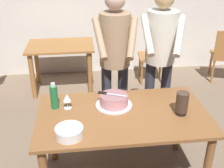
{
  "coord_description": "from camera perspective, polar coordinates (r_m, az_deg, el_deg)",
  "views": [
    {
      "loc": [
        -0.35,
        -2.07,
        2.08
      ],
      "look_at": [
        -0.06,
        0.29,
        0.9
      ],
      "focal_mm": 44.73,
      "sensor_mm": 36.0,
      "label": 1
    }
  ],
  "objects": [
    {
      "name": "cake_knife",
      "position": [
        2.56,
        -1.14,
        -1.95
      ],
      "size": [
        0.26,
        0.13,
        0.02
      ],
      "color": "silver",
      "rests_on": "cake_on_platter"
    },
    {
      "name": "cake_on_platter",
      "position": [
        2.58,
        0.4,
        -3.44
      ],
      "size": [
        0.34,
        0.34,
        0.11
      ],
      "color": "silver",
      "rests_on": "main_dining_table"
    },
    {
      "name": "plate_stack",
      "position": [
        2.22,
        -8.72,
        -9.69
      ],
      "size": [
        0.22,
        0.22,
        0.08
      ],
      "color": "white",
      "rests_on": "main_dining_table"
    },
    {
      "name": "person_standing_beside",
      "position": [
        3.05,
        9.88,
        6.69
      ],
      "size": [
        0.46,
        0.57,
        1.72
      ],
      "color": "#2D2D38",
      "rests_on": "ground_plane"
    },
    {
      "name": "background_chair_2",
      "position": [
        4.7,
        9.21,
        6.25
      ],
      "size": [
        0.49,
        0.49,
        0.9
      ],
      "color": "#9E6633",
      "rests_on": "ground_plane"
    },
    {
      "name": "hurricane_lamp",
      "position": [
        2.5,
        14.11,
        -3.85
      ],
      "size": [
        0.11,
        0.11,
        0.21
      ],
      "color": "black",
      "rests_on": "main_dining_table"
    },
    {
      "name": "person_cutting_cake",
      "position": [
        2.92,
        0.59,
        6.2
      ],
      "size": [
        0.47,
        0.56,
        1.72
      ],
      "color": "#2D2D38",
      "rests_on": "ground_plane"
    },
    {
      "name": "wine_glass_near",
      "position": [
        2.55,
        -9.21,
        -2.89
      ],
      "size": [
        0.08,
        0.08,
        0.14
      ],
      "color": "silver",
      "rests_on": "main_dining_table"
    },
    {
      "name": "main_dining_table",
      "position": [
        2.55,
        2.22,
        -8.17
      ],
      "size": [
        1.52,
        0.87,
        0.75
      ],
      "color": "brown",
      "rests_on": "ground_plane"
    },
    {
      "name": "water_bottle",
      "position": [
        2.57,
        -11.75,
        -2.55
      ],
      "size": [
        0.07,
        0.07,
        0.25
      ],
      "color": "#1E6B38",
      "rests_on": "main_dining_table"
    },
    {
      "name": "background_table",
      "position": [
        4.39,
        -10.35,
        5.89
      ],
      "size": [
        1.0,
        0.7,
        0.74
      ],
      "color": "#9E6633",
      "rests_on": "ground_plane"
    }
  ]
}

